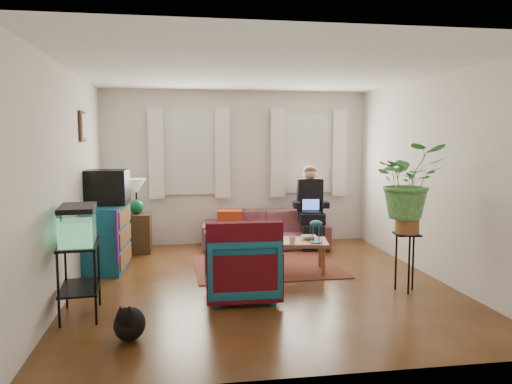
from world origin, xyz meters
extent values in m
cube|color=#4F2B14|center=(0.00, 0.00, 0.00)|extent=(4.50, 5.00, 0.01)
cube|color=white|center=(0.00, 0.00, 2.60)|extent=(4.50, 5.00, 0.01)
cube|color=silver|center=(0.00, 2.50, 1.30)|extent=(4.50, 0.01, 2.60)
cube|color=silver|center=(0.00, -2.50, 1.30)|extent=(4.50, 0.01, 2.60)
cube|color=silver|center=(-2.25, 0.00, 1.30)|extent=(0.01, 5.00, 2.60)
cube|color=silver|center=(2.25, 0.00, 1.30)|extent=(0.01, 5.00, 2.60)
cube|color=white|center=(-0.80, 2.48, 1.55)|extent=(1.08, 0.04, 1.38)
cube|color=white|center=(1.25, 2.48, 1.55)|extent=(1.08, 0.04, 1.38)
cube|color=white|center=(-0.80, 2.40, 1.55)|extent=(1.36, 0.06, 1.50)
cube|color=white|center=(1.25, 2.40, 1.55)|extent=(1.36, 0.06, 1.50)
cube|color=#3D2616|center=(-2.21, 0.85, 1.95)|extent=(0.04, 0.32, 0.40)
cube|color=maroon|center=(0.21, 0.77, 0.01)|extent=(2.02, 1.62, 0.01)
imported|color=brown|center=(0.43, 2.05, 0.40)|extent=(2.15, 1.07, 0.81)
cube|color=#3A2315|center=(-1.65, 1.98, 0.31)|extent=(0.43, 0.43, 0.62)
cube|color=#105362|center=(-1.99, 0.99, 0.45)|extent=(0.56, 1.02, 0.89)
cube|color=black|center=(-1.96, 1.09, 1.13)|extent=(0.58, 0.53, 0.48)
cube|color=black|center=(-2.00, -0.87, 0.37)|extent=(0.43, 0.70, 0.75)
cube|color=#7FD899|center=(-2.00, -0.87, 0.94)|extent=(0.39, 0.64, 0.39)
ellipsoid|color=black|center=(-1.45, -1.58, 0.18)|extent=(0.32, 0.45, 0.36)
imported|color=#137074|center=(-0.32, -0.53, 0.41)|extent=(0.80, 0.75, 0.81)
cube|color=#9E0A0A|center=(-0.32, -0.85, 0.58)|extent=(0.82, 0.20, 0.67)
cube|color=brown|center=(0.45, 0.46, 0.22)|extent=(1.13, 0.75, 0.43)
imported|color=white|center=(0.20, 0.41, 0.48)|extent=(0.14, 0.14, 0.09)
imported|color=beige|center=(0.46, 0.29, 0.48)|extent=(0.11, 0.11, 0.09)
imported|color=white|center=(0.74, 0.50, 0.46)|extent=(0.24, 0.24, 0.05)
cylinder|color=#B21414|center=(0.19, 0.65, 0.45)|extent=(0.38, 0.38, 0.04)
cube|color=black|center=(1.63, -0.60, 0.35)|extent=(0.33, 0.33, 0.69)
imported|color=#599947|center=(1.63, -0.60, 1.17)|extent=(0.89, 0.80, 0.88)
camera|label=1|loc=(-1.02, -5.98, 1.78)|focal=35.00mm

